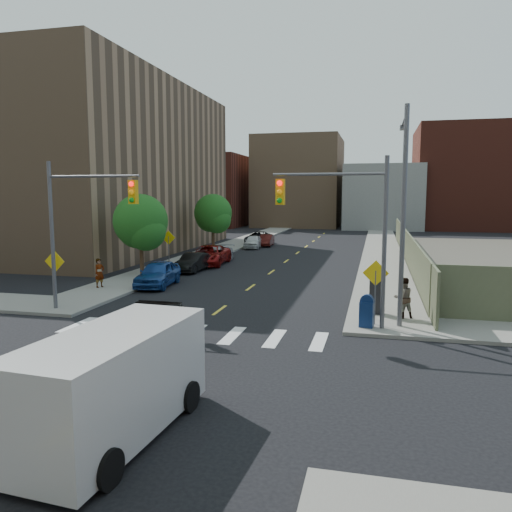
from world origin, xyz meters
The scene contains 30 objects.
ground centered at (0.00, 0.00, 0.00)m, with size 160.00×160.00×0.00m, color black.
sidewalk_nw centered at (-7.75, 41.50, 0.07)m, with size 3.50×73.00×0.15m, color gray.
sidewalk_ne centered at (7.75, 41.50, 0.07)m, with size 3.50×73.00×0.15m, color gray.
fence_north centered at (9.60, 28.00, 1.25)m, with size 0.12×44.00×2.50m, color #616A4A.
building_nw centered at (-22.00, 30.00, 8.00)m, with size 22.00×30.00×16.00m, color #8C6B4C.
bg_bldg_west centered at (-22.00, 70.00, 6.00)m, with size 14.00×18.00×12.00m, color #592319.
bg_bldg_midwest centered at (-6.00, 72.00, 7.50)m, with size 14.00×16.00×15.00m, color #8C6B4C.
bg_bldg_center centered at (8.00, 70.00, 5.00)m, with size 12.00×16.00×10.00m, color gray.
bg_bldg_east centered at (22.00, 72.00, 8.00)m, with size 18.00×18.00×16.00m, color #592319.
signal_nw centered at (-5.98, 6.00, 4.53)m, with size 4.59×0.30×7.00m.
signal_ne centered at (5.98, 6.00, 4.53)m, with size 4.59×0.30×7.00m.
streetlight_ne centered at (8.20, 6.90, 5.22)m, with size 0.25×3.70×9.00m.
warn_sign_nw centered at (-7.80, 6.50, 1.99)m, with size 1.06×0.06×2.83m.
warn_sign_ne centered at (7.20, 6.50, 1.99)m, with size 1.06×0.06×2.83m.
warn_sign_midwest centered at (-7.80, 20.00, 1.99)m, with size 1.06×0.06×2.83m.
tree_west_near centered at (-8.00, 16.05, 3.48)m, with size 3.66×3.64×5.52m.
tree_west_far centered at (-8.00, 31.05, 3.48)m, with size 3.66×3.64×5.52m.
parked_car_blue centered at (-5.50, 13.08, 0.77)m, with size 1.82×4.52×1.54m, color navy.
parked_car_black centered at (-5.50, 18.99, 0.66)m, with size 1.39×3.99×1.32m, color black.
parked_car_red centered at (-5.50, 22.48, 0.76)m, with size 2.52×5.47×1.52m, color maroon.
parked_car_silver centered at (-5.50, 24.49, 0.63)m, with size 1.77×4.36×1.27m, color #AEB0B6.
parked_car_white centered at (-5.03, 34.96, 0.67)m, with size 1.57×3.91×1.33m, color silver.
parked_car_maroon centered at (-4.20, 37.27, 0.61)m, with size 1.30×3.72×1.23m, color #3D0F0C.
parked_car_grey centered at (-5.50, 39.00, 0.70)m, with size 2.33×5.05×1.40m, color black.
black_sedan centered at (-0.80, 0.46, 0.76)m, with size 2.12×5.21×1.51m, color black.
cargo_van centered at (1.51, -4.32, 1.31)m, with size 2.59×5.59×2.50m.
mailbox centered at (6.89, 6.00, 0.80)m, with size 0.61×0.50×1.34m.
payphone centered at (7.25, 8.44, 1.07)m, with size 0.55×0.45×1.85m, color black.
pedestrian_west centered at (-8.30, 11.23, 0.99)m, with size 0.61×0.40×1.68m, color gray.
pedestrian_east centered at (8.40, 7.92, 1.04)m, with size 0.86×0.67×1.77m, color gray.
Camera 1 is at (7.18, -14.24, 5.52)m, focal length 35.00 mm.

